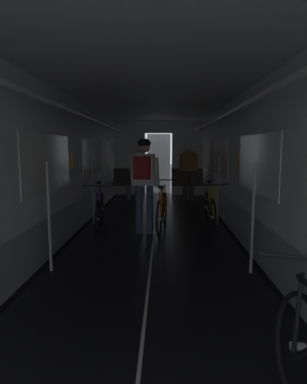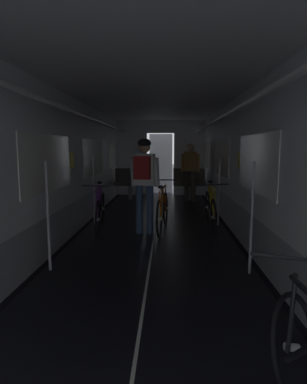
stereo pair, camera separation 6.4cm
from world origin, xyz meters
name	(u,v)px [view 1 (the left image)]	position (x,y,z in m)	size (l,w,h in m)	color
train_car_shell	(154,140)	(0.00, 3.60, 1.70)	(3.14, 12.34, 2.57)	black
bench_seat_far_left	(129,181)	(-0.90, 8.07, 0.57)	(0.98, 0.51, 0.95)	gray
bench_seat_far_right	(187,181)	(0.90, 8.07, 0.57)	(0.98, 0.51, 0.95)	gray
bicycle_purple	(99,211)	(-1.04, 4.14, 0.38)	(0.44, 1.69, 0.94)	black
bicycle_yellow	(210,209)	(1.08, 4.42, 0.38)	(0.44, 1.69, 0.94)	black
person_cyclist_aisle	(144,176)	(-0.18, 3.95, 1.07)	(0.55, 0.43, 1.73)	#384C75
bicycle_orange_in_aisle	(162,211)	(0.15, 4.22, 0.38)	(0.44, 1.69, 0.94)	black
person_standing_near_bench	(189,168)	(0.90, 7.70, 0.98)	(0.53, 0.23, 1.69)	brown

